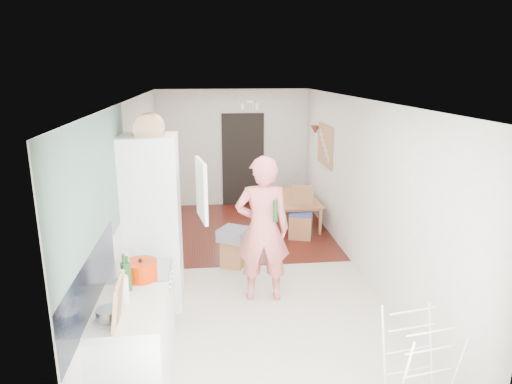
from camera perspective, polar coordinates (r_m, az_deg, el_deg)
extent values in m
cube|color=beige|center=(6.84, -0.77, -9.91)|extent=(3.20, 7.00, 0.01)
cube|color=#57170F|center=(8.54, -2.00, -4.66)|extent=(3.20, 3.30, 0.01)
cube|color=slate|center=(4.41, -19.15, 0.62)|extent=(0.02, 3.00, 1.30)
cube|color=black|center=(4.14, -19.87, -10.73)|extent=(0.02, 1.90, 0.50)
cube|color=black|center=(9.87, -1.63, 4.02)|extent=(0.90, 0.04, 2.00)
cube|color=white|center=(4.43, -15.21, -19.19)|extent=(0.60, 0.90, 0.86)
cube|color=white|center=(4.19, -15.65, -13.97)|extent=(0.62, 0.92, 0.06)
cube|color=white|center=(5.06, -13.95, -14.35)|extent=(0.60, 0.60, 0.88)
cube|color=#B1B1B3|center=(4.85, -14.30, -9.60)|extent=(0.60, 0.60, 0.04)
cube|color=white|center=(5.73, -12.79, -3.77)|extent=(0.66, 0.66, 2.15)
cube|color=white|center=(5.26, -6.83, 0.24)|extent=(0.14, 0.56, 0.70)
cube|color=white|center=(5.57, -9.90, 0.94)|extent=(0.02, 0.52, 0.66)
cube|color=tan|center=(8.47, 8.66, 5.80)|extent=(0.03, 0.90, 0.70)
cube|color=#AC603C|center=(8.46, 8.56, 5.80)|extent=(0.00, 0.94, 0.74)
cone|color=maroon|center=(9.05, 7.40, 7.72)|extent=(0.18, 0.18, 0.16)
imported|color=#D96A65|center=(5.69, 0.83, -3.08)|extent=(0.85, 0.59, 2.23)
imported|color=#AC603C|center=(8.82, 4.80, -2.56)|extent=(0.76, 1.31, 0.45)
cube|color=gray|center=(6.83, -2.79, -5.30)|extent=(0.55, 0.55, 0.18)
cylinder|color=red|center=(4.60, -14.17, -9.44)|extent=(0.35, 0.35, 0.18)
cylinder|color=#B1B1B3|center=(4.01, -18.02, -14.34)|extent=(0.20, 0.20, 0.10)
cylinder|color=#184119|center=(5.49, 2.42, -2.38)|extent=(0.06, 0.06, 0.27)
cylinder|color=#184119|center=(4.36, -16.04, -10.26)|extent=(0.08, 0.08, 0.29)
cylinder|color=#184119|center=(4.39, -15.70, -10.17)|extent=(0.07, 0.07, 0.27)
cylinder|color=silver|center=(4.22, -16.26, -11.57)|extent=(0.12, 0.12, 0.24)
cylinder|color=tan|center=(4.58, -15.88, -9.37)|extent=(0.08, 0.08, 0.23)
cylinder|color=tan|center=(4.61, -15.82, -9.26)|extent=(0.06, 0.06, 0.22)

